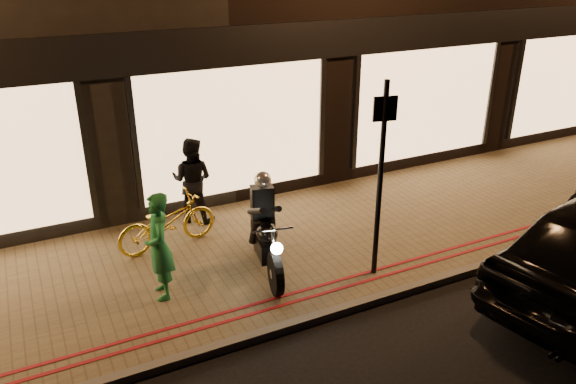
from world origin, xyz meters
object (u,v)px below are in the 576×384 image
object	(u,v)px
person_green	(159,247)
bicycle_gold	(167,222)
motorcycle	(265,234)
sign_post	(381,172)

from	to	relation	value
person_green	bicycle_gold	bearing A→B (deg)	167.82
motorcycle	bicycle_gold	size ratio (longest dim) A/B	1.12
sign_post	bicycle_gold	world-z (taller)	sign_post
bicycle_gold	motorcycle	bearing A→B (deg)	-148.86
sign_post	motorcycle	bearing A→B (deg)	149.79
sign_post	bicycle_gold	size ratio (longest dim) A/B	1.75
person_green	sign_post	bearing A→B (deg)	80.76
bicycle_gold	person_green	bearing A→B (deg)	152.66
motorcycle	sign_post	size ratio (longest dim) A/B	0.64
bicycle_gold	person_green	world-z (taller)	person_green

